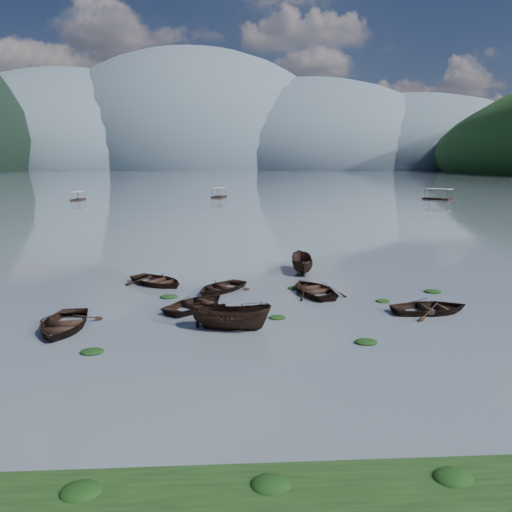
{
  "coord_description": "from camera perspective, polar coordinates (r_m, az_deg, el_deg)",
  "views": [
    {
      "loc": [
        -2.09,
        -23.97,
        8.65
      ],
      "look_at": [
        0.0,
        12.0,
        2.0
      ],
      "focal_mm": 35.0,
      "sensor_mm": 36.0,
      "label": 1
    }
  ],
  "objects": [
    {
      "name": "ground_plane",
      "position": [
        25.56,
        1.58,
        -9.32
      ],
      "size": [
        2400.0,
        2400.0,
        0.0
      ],
      "primitive_type": "plane",
      "color": "slate"
    },
    {
      "name": "rowboat_1",
      "position": [
        30.72,
        -6.75,
        -5.97
      ],
      "size": [
        5.45,
        5.62,
        0.95
      ],
      "primitive_type": "imported",
      "rotation": [
        0.0,
        0.0,
        2.45
      ],
      "color": "black",
      "rests_on": "ground"
    },
    {
      "name": "weed_clump_0",
      "position": [
        24.86,
        -18.22,
        -10.45
      ],
      "size": [
        1.09,
        0.89,
        0.24
      ],
      "primitive_type": "ellipsoid",
      "color": "black",
      "rests_on": "ground"
    },
    {
      "name": "pontoon_left",
      "position": [
        129.97,
        -19.65,
        6.04
      ],
      "size": [
        2.52,
        5.4,
        2.02
      ],
      "primitive_type": null,
      "rotation": [
        0.0,
        0.0,
        -0.06
      ],
      "color": "black",
      "rests_on": "ground"
    },
    {
      "name": "rowboat_7",
      "position": [
        34.74,
        -4.07,
        -3.98
      ],
      "size": [
        5.12,
        5.25,
        0.89
      ],
      "primitive_type": "imported",
      "rotation": [
        0.0,
        0.0,
        5.57
      ],
      "color": "black",
      "rests_on": "ground"
    },
    {
      "name": "pontoon_centre",
      "position": [
        132.53,
        -4.23,
        6.68
      ],
      "size": [
        4.24,
        6.95,
        2.48
      ],
      "primitive_type": null,
      "rotation": [
        0.0,
        0.0,
        -0.25
      ],
      "color": "black",
      "rests_on": "ground"
    },
    {
      "name": "haze_mtn_a",
      "position": [
        959.33,
        -19.18,
        9.37
      ],
      "size": [
        520.0,
        520.0,
        280.0
      ],
      "primitive_type": "ellipsoid",
      "color": "#475666",
      "rests_on": "ground"
    },
    {
      "name": "weed_clump_7",
      "position": [
        35.36,
        4.36,
        -3.73
      ],
      "size": [
        0.94,
        0.75,
        0.21
      ],
      "primitive_type": "ellipsoid",
      "color": "black",
      "rests_on": "ground"
    },
    {
      "name": "weed_clump_2",
      "position": [
        25.42,
        12.46,
        -9.69
      ],
      "size": [
        1.13,
        0.91,
        0.25
      ],
      "primitive_type": "ellipsoid",
      "color": "black",
      "rests_on": "ground"
    },
    {
      "name": "weed_clump_6",
      "position": [
        36.91,
        -3.11,
        -3.11
      ],
      "size": [
        1.03,
        0.86,
        0.21
      ],
      "primitive_type": "ellipsoid",
      "color": "black",
      "rests_on": "ground"
    },
    {
      "name": "weed_clump_5",
      "position": [
        33.42,
        -9.93,
        -4.7
      ],
      "size": [
        1.16,
        0.93,
        0.24
      ],
      "primitive_type": "ellipsoid",
      "color": "black",
      "rests_on": "ground"
    },
    {
      "name": "weed_clump_1",
      "position": [
        28.66,
        2.44,
        -7.12
      ],
      "size": [
        0.99,
        0.79,
        0.22
      ],
      "primitive_type": "ellipsoid",
      "color": "black",
      "rests_on": "ground"
    },
    {
      "name": "weed_clump_4",
      "position": [
        36.36,
        19.54,
        -3.92
      ],
      "size": [
        1.19,
        0.94,
        0.25
      ],
      "primitive_type": "ellipsoid",
      "color": "black",
      "rests_on": "ground"
    },
    {
      "name": "rowboat_2",
      "position": [
        26.78,
        -2.93,
        -8.4
      ],
      "size": [
        4.64,
        2.61,
        1.69
      ],
      "primitive_type": "imported",
      "rotation": [
        0.0,
        0.0,
        1.34
      ],
      "color": "black",
      "rests_on": "ground"
    },
    {
      "name": "haze_mtn_d",
      "position": [
        978.53,
        16.13,
        9.54
      ],
      "size": [
        520.0,
        520.0,
        220.0
      ],
      "primitive_type": "ellipsoid",
      "color": "#475666",
      "rests_on": "ground"
    },
    {
      "name": "haze_mtn_b",
      "position": [
        925.82,
        -7.01,
        9.84
      ],
      "size": [
        520.0,
        520.0,
        340.0
      ],
      "primitive_type": "ellipsoid",
      "color": "#475666",
      "rests_on": "ground"
    },
    {
      "name": "rowboat_6",
      "position": [
        37.09,
        -11.23,
        -3.23
      ],
      "size": [
        5.82,
        5.74,
        0.99
      ],
      "primitive_type": "imported",
      "rotation": [
        0.0,
        0.0,
        0.83
      ],
      "color": "black",
      "rests_on": "ground"
    },
    {
      "name": "rowboat_8",
      "position": [
        40.64,
        5.23,
        -1.87
      ],
      "size": [
        1.92,
        4.47,
        1.69
      ],
      "primitive_type": "imported",
      "rotation": [
        0.0,
        0.0,
        3.08
      ],
      "color": "black",
      "rests_on": "ground"
    },
    {
      "name": "weed_clump_3",
      "position": [
        32.98,
        14.3,
        -5.08
      ],
      "size": [
        0.92,
        0.78,
        0.21
      ],
      "primitive_type": "ellipsoid",
      "color": "black",
      "rests_on": "ground"
    },
    {
      "name": "rowboat_4",
      "position": [
        31.46,
        19.29,
        -6.11
      ],
      "size": [
        4.99,
        3.82,
        0.96
      ],
      "primitive_type": "imported",
      "rotation": [
        0.0,
        0.0,
        1.69
      ],
      "color": "black",
      "rests_on": "ground"
    },
    {
      "name": "pontoon_right",
      "position": [
        131.54,
        20.07,
        6.05
      ],
      "size": [
        6.44,
        7.14,
        2.62
      ],
      "primitive_type": null,
      "rotation": [
        0.0,
        0.0,
        0.66
      ],
      "color": "black",
      "rests_on": "ground"
    },
    {
      "name": "haze_mtn_c",
      "position": [
        934.87,
        5.5,
        9.88
      ],
      "size": [
        520.0,
        520.0,
        260.0
      ],
      "primitive_type": "ellipsoid",
      "color": "#475666",
      "rests_on": "ground"
    },
    {
      "name": "rowboat_3",
      "position": [
        34.17,
        6.62,
        -4.28
      ],
      "size": [
        4.53,
        5.49,
        0.99
      ],
      "primitive_type": "imported",
      "rotation": [
        0.0,
        0.0,
        3.41
      ],
      "color": "black",
      "rests_on": "ground"
    },
    {
      "name": "rowboat_0",
      "position": [
        28.69,
        -21.16,
        -7.82
      ],
      "size": [
        3.69,
        5.06,
        1.02
      ],
      "primitive_type": "imported",
      "rotation": [
        0.0,
        0.0,
        0.03
      ],
      "color": "black",
      "rests_on": "ground"
    }
  ]
}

